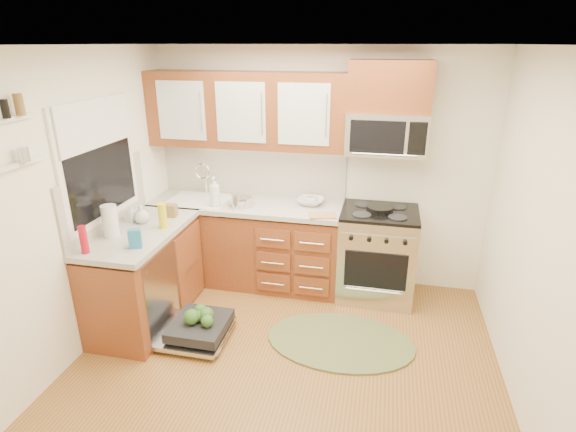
% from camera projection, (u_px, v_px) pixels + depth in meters
% --- Properties ---
extents(floor, '(3.50, 3.50, 0.00)m').
position_uv_depth(floor, '(281.00, 374.00, 3.64)').
color(floor, brown).
rests_on(floor, ground).
extents(ceiling, '(3.50, 3.50, 0.00)m').
position_uv_depth(ceiling, '(279.00, 45.00, 2.74)').
color(ceiling, white).
rests_on(ceiling, ground).
extents(wall_back, '(3.50, 0.04, 2.50)m').
position_uv_depth(wall_back, '(318.00, 170.00, 4.78)').
color(wall_back, white).
rests_on(wall_back, ground).
extents(wall_front, '(3.50, 0.04, 2.50)m').
position_uv_depth(wall_front, '(167.00, 424.00, 1.59)').
color(wall_front, white).
rests_on(wall_front, ground).
extents(wall_left, '(0.04, 3.50, 2.50)m').
position_uv_depth(wall_left, '(65.00, 214.00, 3.54)').
color(wall_left, white).
rests_on(wall_left, ground).
extents(wall_right, '(0.04, 3.50, 2.50)m').
position_uv_depth(wall_right, '(549.00, 257.00, 2.84)').
color(wall_right, white).
rests_on(wall_right, ground).
extents(base_cabinet_back, '(2.05, 0.60, 0.85)m').
position_uv_depth(base_cabinet_back, '(247.00, 245.00, 4.95)').
color(base_cabinet_back, '#5F2B15').
rests_on(base_cabinet_back, ground).
extents(base_cabinet_left, '(0.60, 1.25, 0.85)m').
position_uv_depth(base_cabinet_left, '(145.00, 278.00, 4.25)').
color(base_cabinet_left, '#5F2B15').
rests_on(base_cabinet_left, ground).
extents(countertop_back, '(2.07, 0.64, 0.05)m').
position_uv_depth(countertop_back, '(245.00, 205.00, 4.77)').
color(countertop_back, '#A7A499').
rests_on(countertop_back, base_cabinet_back).
extents(countertop_left, '(0.64, 1.27, 0.05)m').
position_uv_depth(countertop_left, '(140.00, 233.00, 4.08)').
color(countertop_left, '#A7A499').
rests_on(countertop_left, base_cabinet_left).
extents(backsplash_back, '(2.05, 0.02, 0.57)m').
position_uv_depth(backsplash_back, '(253.00, 170.00, 4.93)').
color(backsplash_back, '#B2B0A0').
rests_on(backsplash_back, ground).
extents(backsplash_left, '(0.02, 1.25, 0.57)m').
position_uv_depth(backsplash_left, '(106.00, 198.00, 4.03)').
color(backsplash_left, '#B2B0A0').
rests_on(backsplash_left, ground).
extents(upper_cabinets, '(2.05, 0.35, 0.75)m').
position_uv_depth(upper_cabinets, '(246.00, 110.00, 4.54)').
color(upper_cabinets, '#5F2B15').
rests_on(upper_cabinets, ground).
extents(cabinet_over_mw, '(0.76, 0.35, 0.47)m').
position_uv_depth(cabinet_over_mw, '(390.00, 86.00, 4.17)').
color(cabinet_over_mw, '#5F2B15').
rests_on(cabinet_over_mw, ground).
extents(range, '(0.76, 0.64, 0.95)m').
position_uv_depth(range, '(377.00, 254.00, 4.63)').
color(range, silver).
rests_on(range, ground).
extents(microwave, '(0.76, 0.38, 0.40)m').
position_uv_depth(microwave, '(386.00, 133.00, 4.30)').
color(microwave, silver).
rests_on(microwave, ground).
extents(sink, '(0.62, 0.50, 0.26)m').
position_uv_depth(sink, '(199.00, 211.00, 4.89)').
color(sink, white).
rests_on(sink, ground).
extents(dishwasher, '(0.70, 0.60, 0.20)m').
position_uv_depth(dishwasher, '(196.00, 329.00, 4.05)').
color(dishwasher, silver).
rests_on(dishwasher, ground).
extents(window, '(0.03, 1.05, 1.05)m').
position_uv_depth(window, '(99.00, 162.00, 3.88)').
color(window, white).
rests_on(window, ground).
extents(window_blind, '(0.02, 0.96, 0.40)m').
position_uv_depth(window_blind, '(95.00, 124.00, 3.76)').
color(window_blind, white).
rests_on(window_blind, ground).
extents(shelf_upper, '(0.04, 0.40, 0.03)m').
position_uv_depth(shelf_upper, '(11.00, 119.00, 2.92)').
color(shelf_upper, white).
rests_on(shelf_upper, ground).
extents(shelf_lower, '(0.04, 0.40, 0.03)m').
position_uv_depth(shelf_lower, '(21.00, 164.00, 3.03)').
color(shelf_lower, white).
rests_on(shelf_lower, ground).
extents(rug, '(1.54, 1.27, 0.02)m').
position_uv_depth(rug, '(340.00, 341.00, 4.03)').
color(rug, olive).
rests_on(rug, ground).
extents(skillet, '(0.35, 0.35, 0.05)m').
position_uv_depth(skillet, '(380.00, 209.00, 4.45)').
color(skillet, black).
rests_on(skillet, range).
extents(stock_pot, '(0.21, 0.21, 0.11)m').
position_uv_depth(stock_pot, '(244.00, 202.00, 4.63)').
color(stock_pot, silver).
rests_on(stock_pot, countertop_back).
extents(cutting_board, '(0.29, 0.22, 0.02)m').
position_uv_depth(cutting_board, '(322.00, 216.00, 4.39)').
color(cutting_board, '#AE764F').
rests_on(cutting_board, countertop_back).
extents(canister, '(0.12, 0.12, 0.15)m').
position_uv_depth(canister, '(236.00, 202.00, 4.57)').
color(canister, silver).
rests_on(canister, countertop_back).
extents(paper_towel_roll, '(0.16, 0.16, 0.29)m').
position_uv_depth(paper_towel_roll, '(110.00, 221.00, 3.89)').
color(paper_towel_roll, white).
rests_on(paper_towel_roll, countertop_left).
extents(mustard_bottle, '(0.10, 0.10, 0.24)m').
position_uv_depth(mustard_bottle, '(163.00, 216.00, 4.08)').
color(mustard_bottle, yellow).
rests_on(mustard_bottle, countertop_left).
extents(red_bottle, '(0.06, 0.06, 0.23)m').
position_uv_depth(red_bottle, '(84.00, 240.00, 3.59)').
color(red_bottle, '#B00E20').
rests_on(red_bottle, countertop_left).
extents(wooden_box, '(0.13, 0.09, 0.12)m').
position_uv_depth(wooden_box, '(170.00, 210.00, 4.37)').
color(wooden_box, brown).
rests_on(wooden_box, countertop_left).
extents(blue_carton, '(0.12, 0.10, 0.16)m').
position_uv_depth(blue_carton, '(135.00, 239.00, 3.69)').
color(blue_carton, teal).
rests_on(blue_carton, countertop_left).
extents(bowl_a, '(0.29, 0.29, 0.07)m').
position_uv_depth(bowl_a, '(311.00, 201.00, 4.70)').
color(bowl_a, '#999999').
rests_on(bowl_a, countertop_back).
extents(bowl_b, '(0.28, 0.28, 0.08)m').
position_uv_depth(bowl_b, '(241.00, 202.00, 4.66)').
color(bowl_b, '#999999').
rests_on(bowl_b, countertop_back).
extents(cup, '(0.16, 0.16, 0.09)m').
position_uv_depth(cup, '(312.00, 201.00, 4.68)').
color(cup, '#999999').
rests_on(cup, countertop_back).
extents(soap_bottle_a, '(0.14, 0.14, 0.31)m').
position_uv_depth(soap_bottle_a, '(215.00, 192.00, 4.61)').
color(soap_bottle_a, '#999999').
rests_on(soap_bottle_a, countertop_back).
extents(soap_bottle_b, '(0.09, 0.09, 0.17)m').
position_uv_depth(soap_bottle_b, '(131.00, 213.00, 4.24)').
color(soap_bottle_b, '#999999').
rests_on(soap_bottle_b, countertop_left).
extents(soap_bottle_c, '(0.17, 0.17, 0.17)m').
position_uv_depth(soap_bottle_c, '(141.00, 214.00, 4.21)').
color(soap_bottle_c, '#999999').
rests_on(soap_bottle_c, countertop_left).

